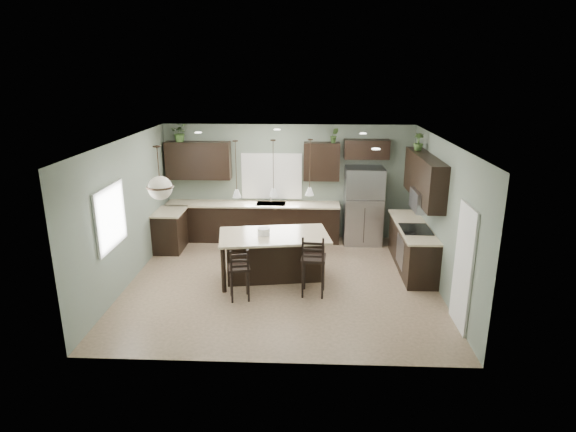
# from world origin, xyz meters

# --- Properties ---
(ground) EXTENTS (6.00, 6.00, 0.00)m
(ground) POSITION_xyz_m (0.00, 0.00, 0.00)
(ground) COLOR #9E8466
(ground) RESTS_ON ground
(pantry_door) EXTENTS (0.04, 0.82, 2.04)m
(pantry_door) POSITION_xyz_m (2.98, -1.55, 1.02)
(pantry_door) COLOR white
(pantry_door) RESTS_ON ground
(window_back) EXTENTS (1.35, 0.02, 1.00)m
(window_back) POSITION_xyz_m (-0.40, 2.73, 1.55)
(window_back) COLOR white
(window_back) RESTS_ON room_shell
(window_left) EXTENTS (0.02, 1.10, 1.00)m
(window_left) POSITION_xyz_m (-2.98, -0.80, 1.55)
(window_left) COLOR white
(window_left) RESTS_ON room_shell
(left_return_cabs) EXTENTS (0.60, 0.90, 0.90)m
(left_return_cabs) POSITION_xyz_m (-2.70, 1.70, 0.45)
(left_return_cabs) COLOR black
(left_return_cabs) RESTS_ON ground
(left_return_countertop) EXTENTS (0.66, 0.96, 0.04)m
(left_return_countertop) POSITION_xyz_m (-2.68, 1.70, 0.92)
(left_return_countertop) COLOR beige
(left_return_countertop) RESTS_ON left_return_cabs
(back_lower_cabs) EXTENTS (4.20, 0.60, 0.90)m
(back_lower_cabs) POSITION_xyz_m (-0.85, 2.45, 0.45)
(back_lower_cabs) COLOR black
(back_lower_cabs) RESTS_ON ground
(back_countertop) EXTENTS (4.20, 0.66, 0.04)m
(back_countertop) POSITION_xyz_m (-0.85, 2.43, 0.92)
(back_countertop) COLOR beige
(back_countertop) RESTS_ON back_lower_cabs
(sink_inset) EXTENTS (0.70, 0.45, 0.01)m
(sink_inset) POSITION_xyz_m (-0.40, 2.43, 0.94)
(sink_inset) COLOR gray
(sink_inset) RESTS_ON back_countertop
(faucet) EXTENTS (0.02, 0.02, 0.28)m
(faucet) POSITION_xyz_m (-0.40, 2.40, 1.08)
(faucet) COLOR silver
(faucet) RESTS_ON back_countertop
(back_upper_left) EXTENTS (1.55, 0.34, 0.90)m
(back_upper_left) POSITION_xyz_m (-2.15, 2.58, 1.95)
(back_upper_left) COLOR black
(back_upper_left) RESTS_ON room_shell
(back_upper_right) EXTENTS (0.85, 0.34, 0.90)m
(back_upper_right) POSITION_xyz_m (0.80, 2.58, 1.95)
(back_upper_right) COLOR black
(back_upper_right) RESTS_ON room_shell
(fridge_header) EXTENTS (1.05, 0.34, 0.45)m
(fridge_header) POSITION_xyz_m (1.85, 2.58, 2.25)
(fridge_header) COLOR black
(fridge_header) RESTS_ON room_shell
(right_lower_cabs) EXTENTS (0.60, 2.35, 0.90)m
(right_lower_cabs) POSITION_xyz_m (2.70, 0.87, 0.45)
(right_lower_cabs) COLOR black
(right_lower_cabs) RESTS_ON ground
(right_countertop) EXTENTS (0.66, 2.35, 0.04)m
(right_countertop) POSITION_xyz_m (2.68, 0.87, 0.92)
(right_countertop) COLOR beige
(right_countertop) RESTS_ON right_lower_cabs
(cooktop) EXTENTS (0.58, 0.75, 0.02)m
(cooktop) POSITION_xyz_m (2.68, 0.60, 0.94)
(cooktop) COLOR black
(cooktop) RESTS_ON right_countertop
(wall_oven_front) EXTENTS (0.01, 0.72, 0.60)m
(wall_oven_front) POSITION_xyz_m (2.40, 0.60, 0.45)
(wall_oven_front) COLOR gray
(wall_oven_front) RESTS_ON right_lower_cabs
(right_upper_cabs) EXTENTS (0.34, 2.35, 0.90)m
(right_upper_cabs) POSITION_xyz_m (2.83, 0.87, 1.95)
(right_upper_cabs) COLOR black
(right_upper_cabs) RESTS_ON room_shell
(microwave) EXTENTS (0.40, 0.75, 0.40)m
(microwave) POSITION_xyz_m (2.78, 0.60, 1.55)
(microwave) COLOR gray
(microwave) RESTS_ON right_upper_cabs
(refrigerator) EXTENTS (0.90, 0.74, 1.85)m
(refrigerator) POSITION_xyz_m (1.81, 2.39, 0.93)
(refrigerator) COLOR #9898A0
(refrigerator) RESTS_ON ground
(kitchen_island) EXTENTS (2.29, 1.53, 0.92)m
(kitchen_island) POSITION_xyz_m (-0.17, 0.20, 0.46)
(kitchen_island) COLOR black
(kitchen_island) RESTS_ON ground
(serving_dish) EXTENTS (0.24, 0.24, 0.14)m
(serving_dish) POSITION_xyz_m (-0.37, 0.17, 0.99)
(serving_dish) COLOR silver
(serving_dish) RESTS_ON kitchen_island
(bar_stool_left) EXTENTS (0.45, 0.45, 1.02)m
(bar_stool_left) POSITION_xyz_m (-0.73, -0.76, 0.51)
(bar_stool_left) COLOR black
(bar_stool_left) RESTS_ON ground
(bar_stool_right) EXTENTS (0.48, 0.48, 1.19)m
(bar_stool_right) POSITION_xyz_m (0.61, -0.51, 0.60)
(bar_stool_right) COLOR black
(bar_stool_right) RESTS_ON ground
(pendant_left) EXTENTS (0.17, 0.17, 1.10)m
(pendant_left) POSITION_xyz_m (-0.86, 0.09, 2.25)
(pendant_left) COLOR white
(pendant_left) RESTS_ON room_shell
(pendant_center) EXTENTS (0.17, 0.17, 1.10)m
(pendant_center) POSITION_xyz_m (-0.17, 0.20, 2.25)
(pendant_center) COLOR white
(pendant_center) RESTS_ON room_shell
(pendant_right) EXTENTS (0.17, 0.17, 1.10)m
(pendant_right) POSITION_xyz_m (0.52, 0.31, 2.25)
(pendant_right) COLOR silver
(pendant_right) RESTS_ON room_shell
(chandelier) EXTENTS (0.47, 0.47, 0.96)m
(chandelier) POSITION_xyz_m (-2.10, -0.64, 2.32)
(chandelier) COLOR beige
(chandelier) RESTS_ON room_shell
(plant_back_left) EXTENTS (0.43, 0.38, 0.44)m
(plant_back_left) POSITION_xyz_m (-2.54, 2.55, 2.62)
(plant_back_left) COLOR #385927
(plant_back_left) RESTS_ON back_upper_left
(plant_back_right) EXTENTS (0.19, 0.16, 0.35)m
(plant_back_right) POSITION_xyz_m (1.08, 2.55, 2.57)
(plant_back_right) COLOR #395927
(plant_back_right) RESTS_ON back_upper_right
(plant_right_wall) EXTENTS (0.25, 0.25, 0.36)m
(plant_right_wall) POSITION_xyz_m (2.80, 1.51, 2.58)
(plant_right_wall) COLOR #3A5926
(plant_right_wall) RESTS_ON right_upper_cabs
(room_shell) EXTENTS (6.00, 6.00, 6.00)m
(room_shell) POSITION_xyz_m (0.00, 0.00, 1.70)
(room_shell) COLOR slate
(room_shell) RESTS_ON ground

